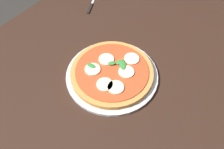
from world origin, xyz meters
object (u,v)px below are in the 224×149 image
object	(u,v)px
pizza	(112,72)
knife	(91,5)
dining_table	(112,95)
serving_tray	(112,75)

from	to	relation	value
pizza	knife	size ratio (longest dim) A/B	1.83
dining_table	knife	distance (m)	0.47
serving_tray	pizza	distance (m)	0.02
serving_tray	pizza	world-z (taller)	pizza
dining_table	pizza	world-z (taller)	pizza
dining_table	pizza	size ratio (longest dim) A/B	4.86
dining_table	serving_tray	xyz separation A→B (m)	(0.03, 0.02, 0.09)
serving_tray	knife	size ratio (longest dim) A/B	2.04
dining_table	pizza	distance (m)	0.11
dining_table	knife	size ratio (longest dim) A/B	8.87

